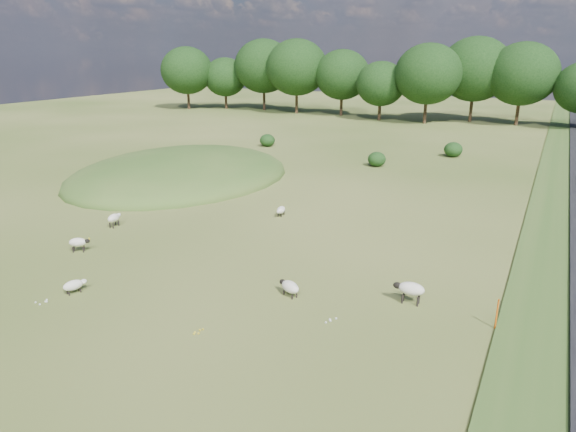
% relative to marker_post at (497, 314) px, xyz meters
% --- Properties ---
extents(ground, '(160.00, 160.00, 0.00)m').
position_rel_marker_post_xyz_m(ground, '(-13.57, 21.67, -0.60)').
color(ground, '#365019').
rests_on(ground, ground).
extents(mound, '(16.00, 20.00, 4.00)m').
position_rel_marker_post_xyz_m(mound, '(-25.57, 13.67, -0.60)').
color(mound, '#33561E').
rests_on(mound, ground).
extents(treeline, '(96.28, 14.66, 11.70)m').
position_rel_marker_post_xyz_m(treeline, '(-14.63, 57.11, 5.97)').
color(treeline, black).
rests_on(treeline, ground).
extents(shrubs, '(20.26, 9.15, 1.42)m').
position_rel_marker_post_xyz_m(shrubs, '(-14.90, 28.93, 0.07)').
color(shrubs, black).
rests_on(shrubs, ground).
extents(marker_post, '(0.06, 0.06, 1.20)m').
position_rel_marker_post_xyz_m(marker_post, '(0.00, 0.00, 0.00)').
color(marker_post, '#D8590C').
rests_on(marker_post, ground).
extents(sheep_0, '(1.29, 0.61, 0.92)m').
position_rel_marker_post_xyz_m(sheep_0, '(-3.32, 0.51, 0.04)').
color(sheep_0, beige).
rests_on(sheep_0, ground).
extents(sheep_1, '(0.69, 1.05, 0.58)m').
position_rel_marker_post_xyz_m(sheep_1, '(-16.07, -5.13, -0.23)').
color(sheep_1, beige).
rests_on(sheep_1, ground).
extents(sheep_2, '(1.19, 0.84, 0.66)m').
position_rel_marker_post_xyz_m(sheep_2, '(-7.92, -1.15, -0.18)').
color(sheep_2, beige).
rests_on(sheep_2, ground).
extents(sheep_3, '(0.57, 1.06, 0.59)m').
position_rel_marker_post_xyz_m(sheep_3, '(-13.41, 8.23, -0.23)').
color(sheep_3, beige).
rests_on(sheep_3, ground).
extents(sheep_4, '(0.60, 1.10, 0.77)m').
position_rel_marker_post_xyz_m(sheep_4, '(-20.98, 1.95, -0.06)').
color(sheep_4, beige).
rests_on(sheep_4, ground).
extents(sheep_5, '(1.04, 0.85, 0.75)m').
position_rel_marker_post_xyz_m(sheep_5, '(-19.65, -1.76, -0.08)').
color(sheep_5, beige).
rests_on(sheep_5, ground).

